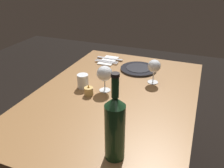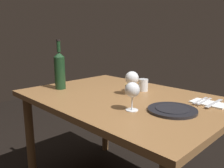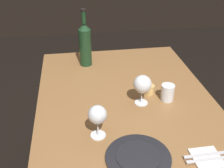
{
  "view_description": "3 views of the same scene",
  "coord_description": "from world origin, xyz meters",
  "px_view_note": "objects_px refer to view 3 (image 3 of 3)",
  "views": [
    {
      "loc": [
        -1.09,
        -0.41,
        1.41
      ],
      "look_at": [
        -0.05,
        -0.0,
        0.83
      ],
      "focal_mm": 37.38,
      "sensor_mm": 36.0,
      "label": 1
    },
    {
      "loc": [
        0.97,
        -1.05,
        1.13
      ],
      "look_at": [
        -0.04,
        -0.06,
        0.82
      ],
      "focal_mm": 36.83,
      "sensor_mm": 36.0,
      "label": 2
    },
    {
      "loc": [
        1.12,
        -0.25,
        1.53
      ],
      "look_at": [
        -0.08,
        -0.07,
        0.81
      ],
      "focal_mm": 44.09,
      "sensor_mm": 36.0,
      "label": 3
    }
  ],
  "objects_px": {
    "water_tumbler": "(167,93)",
    "fork_outer": "(206,155)",
    "votive_candle": "(149,90)",
    "wine_glass_left": "(97,115)",
    "dinner_plate": "(138,158)",
    "wine_glass_right": "(142,85)",
    "folded_napkin": "(211,166)",
    "wine_bottle": "(85,44)",
    "fork_inner": "(209,160)"
  },
  "relations": [
    {
      "from": "wine_bottle",
      "to": "water_tumbler",
      "type": "xyz_separation_m",
      "value": [
        0.46,
        0.38,
        -0.1
      ]
    },
    {
      "from": "water_tumbler",
      "to": "folded_napkin",
      "type": "height_order",
      "value": "water_tumbler"
    },
    {
      "from": "water_tumbler",
      "to": "fork_outer",
      "type": "distance_m",
      "value": 0.41
    },
    {
      "from": "water_tumbler",
      "to": "wine_glass_left",
      "type": "bearing_deg",
      "value": -59.61
    },
    {
      "from": "wine_bottle",
      "to": "fork_outer",
      "type": "relative_size",
      "value": 1.98
    },
    {
      "from": "wine_glass_right",
      "to": "fork_outer",
      "type": "relative_size",
      "value": 0.87
    },
    {
      "from": "wine_glass_right",
      "to": "folded_napkin",
      "type": "distance_m",
      "value": 0.48
    },
    {
      "from": "wine_bottle",
      "to": "votive_candle",
      "type": "bearing_deg",
      "value": 38.24
    },
    {
      "from": "wine_glass_right",
      "to": "dinner_plate",
      "type": "height_order",
      "value": "wine_glass_right"
    },
    {
      "from": "wine_bottle",
      "to": "fork_inner",
      "type": "height_order",
      "value": "wine_bottle"
    },
    {
      "from": "water_tumbler",
      "to": "votive_candle",
      "type": "bearing_deg",
      "value": -133.9
    },
    {
      "from": "wine_glass_right",
      "to": "folded_napkin",
      "type": "xyz_separation_m",
      "value": [
        0.44,
        0.16,
        -0.1
      ]
    },
    {
      "from": "water_tumbler",
      "to": "fork_outer",
      "type": "height_order",
      "value": "water_tumbler"
    },
    {
      "from": "wine_glass_left",
      "to": "folded_napkin",
      "type": "bearing_deg",
      "value": 59.66
    },
    {
      "from": "wine_glass_right",
      "to": "water_tumbler",
      "type": "distance_m",
      "value": 0.15
    },
    {
      "from": "dinner_plate",
      "to": "fork_outer",
      "type": "distance_m",
      "value": 0.26
    },
    {
      "from": "wine_glass_left",
      "to": "dinner_plate",
      "type": "xyz_separation_m",
      "value": [
        0.16,
        0.14,
        -0.1
      ]
    },
    {
      "from": "wine_glass_right",
      "to": "wine_bottle",
      "type": "distance_m",
      "value": 0.53
    },
    {
      "from": "wine_glass_right",
      "to": "votive_candle",
      "type": "distance_m",
      "value": 0.14
    },
    {
      "from": "water_tumbler",
      "to": "wine_glass_right",
      "type": "bearing_deg",
      "value": -85.04
    },
    {
      "from": "votive_candle",
      "to": "folded_napkin",
      "type": "bearing_deg",
      "value": 10.3
    },
    {
      "from": "fork_inner",
      "to": "fork_outer",
      "type": "bearing_deg",
      "value": 180.0
    },
    {
      "from": "votive_candle",
      "to": "dinner_plate",
      "type": "height_order",
      "value": "votive_candle"
    },
    {
      "from": "wine_bottle",
      "to": "water_tumbler",
      "type": "height_order",
      "value": "wine_bottle"
    },
    {
      "from": "fork_inner",
      "to": "fork_outer",
      "type": "distance_m",
      "value": 0.02
    },
    {
      "from": "water_tumbler",
      "to": "fork_inner",
      "type": "distance_m",
      "value": 0.43
    },
    {
      "from": "water_tumbler",
      "to": "votive_candle",
      "type": "xyz_separation_m",
      "value": [
        -0.07,
        -0.07,
        -0.02
      ]
    },
    {
      "from": "water_tumbler",
      "to": "folded_napkin",
      "type": "distance_m",
      "value": 0.46
    },
    {
      "from": "wine_glass_left",
      "to": "wine_glass_right",
      "type": "xyz_separation_m",
      "value": [
        -0.21,
        0.24,
        0.0
      ]
    },
    {
      "from": "votive_candle",
      "to": "dinner_plate",
      "type": "xyz_separation_m",
      "value": [
        0.45,
        -0.17,
        -0.02
      ]
    },
    {
      "from": "wine_glass_right",
      "to": "fork_outer",
      "type": "height_order",
      "value": "wine_glass_right"
    },
    {
      "from": "folded_napkin",
      "to": "wine_glass_right",
      "type": "bearing_deg",
      "value": -160.2
    },
    {
      "from": "wine_glass_right",
      "to": "folded_napkin",
      "type": "height_order",
      "value": "wine_glass_right"
    },
    {
      "from": "wine_glass_left",
      "to": "folded_napkin",
      "type": "relative_size",
      "value": 0.8
    },
    {
      "from": "wine_glass_left",
      "to": "wine_bottle",
      "type": "xyz_separation_m",
      "value": [
        -0.68,
        -0.0,
        0.03
      ]
    },
    {
      "from": "dinner_plate",
      "to": "folded_napkin",
      "type": "relative_size",
      "value": 1.33
    },
    {
      "from": "wine_bottle",
      "to": "folded_napkin",
      "type": "relative_size",
      "value": 1.86
    },
    {
      "from": "dinner_plate",
      "to": "fork_inner",
      "type": "height_order",
      "value": "dinner_plate"
    },
    {
      "from": "folded_napkin",
      "to": "water_tumbler",
      "type": "bearing_deg",
      "value": -177.18
    },
    {
      "from": "wine_bottle",
      "to": "water_tumbler",
      "type": "bearing_deg",
      "value": 39.57
    },
    {
      "from": "votive_candle",
      "to": "wine_glass_left",
      "type": "bearing_deg",
      "value": -46.2
    },
    {
      "from": "water_tumbler",
      "to": "dinner_plate",
      "type": "xyz_separation_m",
      "value": [
        0.38,
        -0.24,
        -0.03
      ]
    },
    {
      "from": "wine_glass_right",
      "to": "wine_glass_left",
      "type": "bearing_deg",
      "value": -48.91
    },
    {
      "from": "wine_glass_left",
      "to": "votive_candle",
      "type": "xyz_separation_m",
      "value": [
        -0.29,
        0.31,
        -0.09
      ]
    },
    {
      "from": "wine_glass_right",
      "to": "wine_bottle",
      "type": "xyz_separation_m",
      "value": [
        -0.47,
        -0.24,
        0.03
      ]
    },
    {
      "from": "folded_napkin",
      "to": "fork_outer",
      "type": "bearing_deg",
      "value": 180.0
    },
    {
      "from": "water_tumbler",
      "to": "fork_inner",
      "type": "relative_size",
      "value": 0.47
    },
    {
      "from": "wine_glass_left",
      "to": "fork_outer",
      "type": "relative_size",
      "value": 0.84
    },
    {
      "from": "fork_inner",
      "to": "fork_outer",
      "type": "relative_size",
      "value": 1.0
    },
    {
      "from": "wine_glass_right",
      "to": "votive_candle",
      "type": "bearing_deg",
      "value": 142.1
    }
  ]
}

